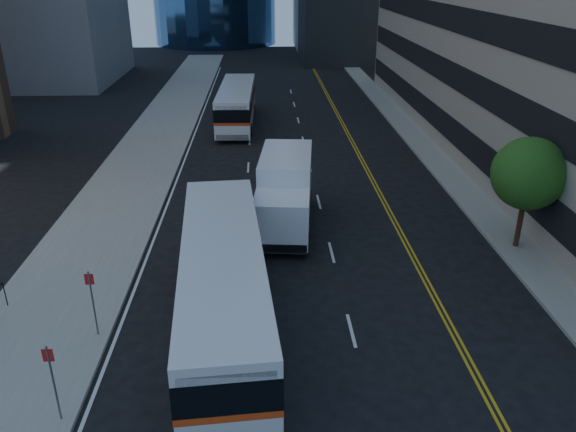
{
  "coord_description": "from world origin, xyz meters",
  "views": [
    {
      "loc": [
        -2.54,
        -14.49,
        11.87
      ],
      "look_at": [
        -1.58,
        5.87,
        2.8
      ],
      "focal_mm": 35.0,
      "sensor_mm": 36.0,
      "label": 1
    }
  ],
  "objects_px": {
    "bus_front": "(223,283)",
    "bus_rear": "(237,104)",
    "street_tree": "(529,174)",
    "box_truck": "(285,191)"
  },
  "relations": [
    {
      "from": "bus_rear",
      "to": "box_truck",
      "type": "relative_size",
      "value": 1.62
    },
    {
      "from": "bus_front",
      "to": "bus_rear",
      "type": "relative_size",
      "value": 1.07
    },
    {
      "from": "bus_front",
      "to": "box_truck",
      "type": "height_order",
      "value": "box_truck"
    },
    {
      "from": "street_tree",
      "to": "bus_rear",
      "type": "distance_m",
      "value": 26.76
    },
    {
      "from": "street_tree",
      "to": "bus_rear",
      "type": "relative_size",
      "value": 0.43
    },
    {
      "from": "street_tree",
      "to": "bus_rear",
      "type": "height_order",
      "value": "street_tree"
    },
    {
      "from": "bus_front",
      "to": "bus_rear",
      "type": "xyz_separation_m",
      "value": [
        -0.59,
        28.48,
        -0.1
      ]
    },
    {
      "from": "street_tree",
      "to": "bus_rear",
      "type": "xyz_separation_m",
      "value": [
        -13.59,
        22.97,
        -1.96
      ]
    },
    {
      "from": "box_truck",
      "to": "street_tree",
      "type": "bearing_deg",
      "value": -10.33
    },
    {
      "from": "bus_front",
      "to": "box_truck",
      "type": "relative_size",
      "value": 1.73
    }
  ]
}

